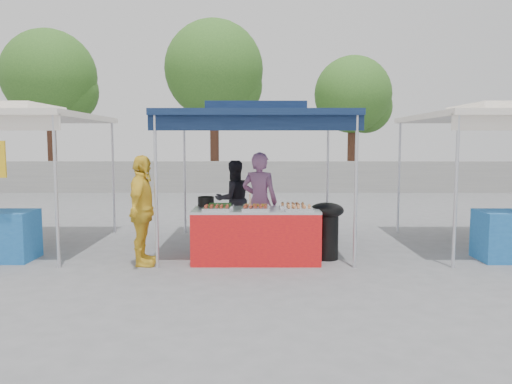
{
  "coord_description": "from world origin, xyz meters",
  "views": [
    {
      "loc": [
        0.01,
        -7.94,
        1.89
      ],
      "look_at": [
        0.0,
        0.6,
        1.05
      ],
      "focal_mm": 35.0,
      "sensor_mm": 36.0,
      "label": 1
    }
  ],
  "objects_px": {
    "vendor_table": "(256,235)",
    "vendor_woman": "(260,202)",
    "cooking_pot": "(206,201)",
    "helper_man": "(234,200)",
    "customer_person": "(142,211)",
    "wok_burner": "(327,225)"
  },
  "relations": [
    {
      "from": "helper_man",
      "to": "customer_person",
      "type": "height_order",
      "value": "customer_person"
    },
    {
      "from": "vendor_table",
      "to": "vendor_woman",
      "type": "height_order",
      "value": "vendor_woman"
    },
    {
      "from": "customer_person",
      "to": "cooking_pot",
      "type": "bearing_deg",
      "value": -56.19
    },
    {
      "from": "wok_burner",
      "to": "customer_person",
      "type": "relative_size",
      "value": 0.55
    },
    {
      "from": "customer_person",
      "to": "vendor_woman",
      "type": "bearing_deg",
      "value": -59.09
    },
    {
      "from": "wok_burner",
      "to": "customer_person",
      "type": "height_order",
      "value": "customer_person"
    },
    {
      "from": "cooking_pot",
      "to": "vendor_woman",
      "type": "xyz_separation_m",
      "value": [
        0.89,
        0.44,
        -0.06
      ]
    },
    {
      "from": "cooking_pot",
      "to": "vendor_woman",
      "type": "height_order",
      "value": "vendor_woman"
    },
    {
      "from": "vendor_woman",
      "to": "wok_burner",
      "type": "bearing_deg",
      "value": 168.51
    },
    {
      "from": "cooking_pot",
      "to": "customer_person",
      "type": "distance_m",
      "value": 1.1
    },
    {
      "from": "vendor_table",
      "to": "customer_person",
      "type": "bearing_deg",
      "value": -172.25
    },
    {
      "from": "vendor_table",
      "to": "cooking_pot",
      "type": "height_order",
      "value": "cooking_pot"
    },
    {
      "from": "wok_burner",
      "to": "helper_man",
      "type": "distance_m",
      "value": 2.4
    },
    {
      "from": "vendor_woman",
      "to": "customer_person",
      "type": "distance_m",
      "value": 2.09
    },
    {
      "from": "vendor_table",
      "to": "vendor_woman",
      "type": "relative_size",
      "value": 1.15
    },
    {
      "from": "wok_burner",
      "to": "vendor_woman",
      "type": "distance_m",
      "value": 1.29
    },
    {
      "from": "helper_man",
      "to": "customer_person",
      "type": "xyz_separation_m",
      "value": [
        -1.3,
        -2.2,
        0.08
      ]
    },
    {
      "from": "cooking_pot",
      "to": "wok_burner",
      "type": "bearing_deg",
      "value": -4.99
    },
    {
      "from": "cooking_pot",
      "to": "vendor_woman",
      "type": "distance_m",
      "value": 1.0
    },
    {
      "from": "vendor_table",
      "to": "cooking_pot",
      "type": "distance_m",
      "value": 1.03
    },
    {
      "from": "vendor_woman",
      "to": "customer_person",
      "type": "xyz_separation_m",
      "value": [
        -1.81,
        -1.04,
        -0.01
      ]
    },
    {
      "from": "wok_burner",
      "to": "vendor_woman",
      "type": "bearing_deg",
      "value": 171.19
    }
  ]
}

